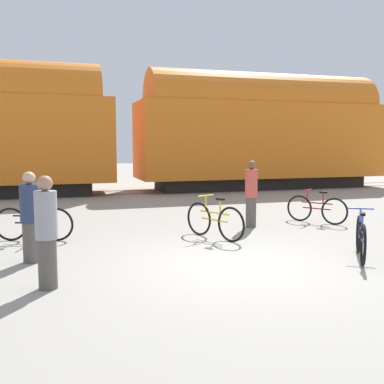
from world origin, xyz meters
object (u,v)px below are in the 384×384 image
bicycle_maroon (317,209)px  person_in_grey (47,232)px  freight_train (125,127)px  bicycle_yellow (214,221)px  person_in_red (251,193)px  bicycle_black (34,223)px  bicycle_blue (361,238)px  person_in_navy (30,217)px

bicycle_maroon → person_in_grey: person_in_grey is taller
freight_train → bicycle_yellow: bearing=-87.6°
person_in_red → freight_train: bearing=-39.6°
person_in_grey → bicycle_black: bearing=-54.6°
freight_train → bicycle_blue: (2.35, -12.36, -2.40)m
bicycle_blue → bicycle_maroon: bicycle_blue is taller
bicycle_black → person_in_navy: 1.86m
freight_train → bicycle_blue: bearing=-79.2°
person_in_grey → person_in_navy: (-0.29, 1.62, -0.03)m
bicycle_yellow → bicycle_maroon: (3.25, 1.04, -0.03)m
freight_train → person_in_navy: bearing=-107.2°
person_in_grey → person_in_navy: 1.64m
person_in_red → person_in_navy: bearing=59.8°
bicycle_yellow → person_in_navy: 3.90m
person_in_navy → bicycle_black: bearing=54.6°
bicycle_maroon → person_in_red: person_in_red is taller
bicycle_blue → bicycle_maroon: 3.71m
person_in_red → person_in_navy: 5.47m
person_in_grey → freight_train: bearing=-73.8°
person_in_red → person_in_grey: (-4.83, -3.54, -0.02)m
bicycle_yellow → bicycle_black: bearing=166.5°
person_in_red → bicycle_maroon: bearing=-140.2°
freight_train → person_in_red: (1.76, -8.91, -1.93)m
bicycle_maroon → person_in_navy: bearing=-164.5°
bicycle_yellow → bicycle_maroon: bearing=17.7°
freight_train → bicycle_maroon: 9.91m
bicycle_blue → person_in_navy: (-5.71, 1.53, 0.42)m
bicycle_black → person_in_red: person_in_red is taller
bicycle_blue → person_in_grey: (-5.42, -0.08, 0.45)m
freight_train → person_in_grey: bearing=-103.8°
person_in_grey → person_in_red: bearing=-113.7°
freight_train → bicycle_black: 9.92m
bicycle_yellow → bicycle_black: 3.91m
freight_train → bicycle_yellow: (0.41, -9.92, -2.38)m
freight_train → bicycle_maroon: freight_train is taller
bicycle_blue → bicycle_black: bicycle_blue is taller
freight_train → bicycle_blue: 12.81m
bicycle_blue → bicycle_maroon: size_ratio=1.05×
bicycle_blue → person_in_navy: 5.93m
bicycle_maroon → person_in_grey: size_ratio=0.84×
bicycle_blue → bicycle_maroon: bearing=69.4°
bicycle_black → person_in_grey: person_in_grey is taller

